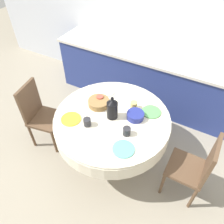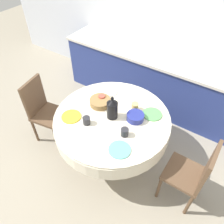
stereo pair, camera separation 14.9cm
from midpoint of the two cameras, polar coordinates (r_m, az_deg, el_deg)
ground_plane at (r=3.12m, az=1.39°, el=-11.39°), size 12.00×12.00×0.00m
wall_back at (r=3.56m, az=17.71°, el=21.31°), size 7.00×0.05×2.60m
kitchen_counter at (r=3.67m, az=13.06°, el=7.74°), size 3.24×0.64×0.91m
dining_table at (r=2.61m, az=1.63°, el=-3.25°), size 1.36×1.36×0.78m
chair_left at (r=2.54m, az=22.06°, el=-14.63°), size 0.40×0.40×0.96m
chair_right at (r=3.11m, az=-16.26°, el=0.79°), size 0.47×0.47×0.96m
plate_near_left at (r=2.54m, az=-8.96°, el=-1.22°), size 0.23×0.23×0.01m
cup_near_left at (r=2.42m, az=-4.94°, el=-2.29°), size 0.08×0.08×0.09m
plate_near_right at (r=2.22m, az=3.94°, el=-9.83°), size 0.23×0.23×0.01m
cup_near_right at (r=2.31m, az=5.18°, el=-5.32°), size 0.08×0.08×0.09m
plate_far_left at (r=2.86m, az=0.72°, el=5.48°), size 0.23×0.23×0.01m
cup_far_left at (r=2.69m, az=-1.09°, el=3.50°), size 0.08×0.08×0.09m
plate_far_right at (r=2.60m, az=12.07°, el=-0.60°), size 0.23×0.23×0.01m
cup_far_right at (r=2.60m, az=7.63°, el=1.41°), size 0.08×0.08×0.09m
coffee_carafe at (r=2.44m, az=1.75°, el=0.86°), size 0.13×0.13×0.30m
bread_basket at (r=2.65m, az=-1.47°, el=2.62°), size 0.26×0.26×0.08m
fruit_bowl at (r=2.49m, az=7.83°, el=-1.32°), size 0.20×0.20×0.08m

